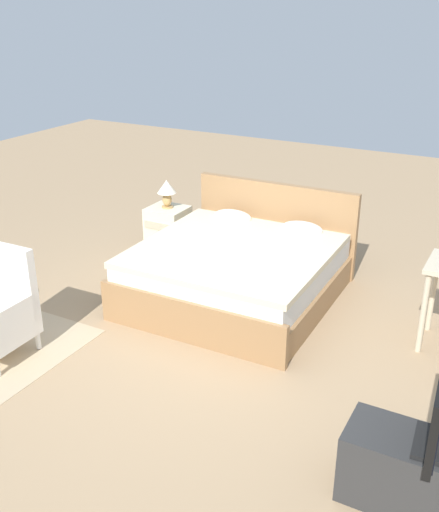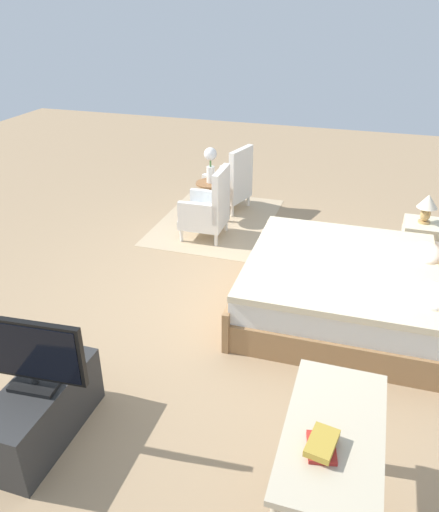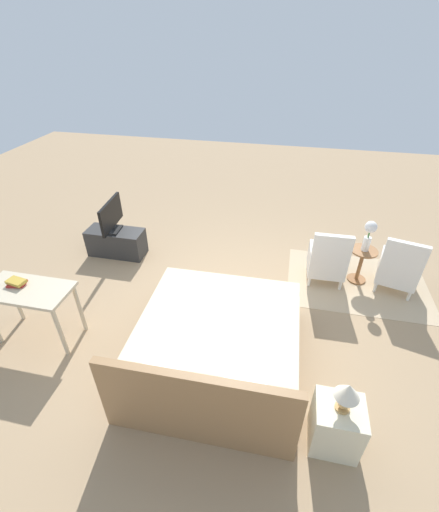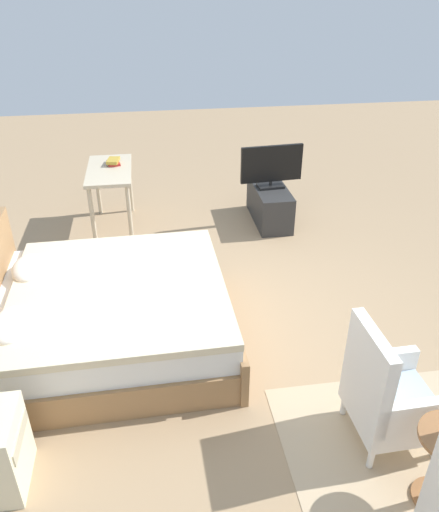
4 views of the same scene
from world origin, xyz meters
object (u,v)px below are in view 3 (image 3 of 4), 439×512
(armchair_by_window_left, at_px, (398,269))
(tv_stand, at_px, (117,242))
(tv_flatscreen, at_px, (111,216))
(flower_vase, at_px, (369,233))
(armchair_by_window_right, at_px, (327,261))
(table_lamp, at_px, (347,394))
(book_stack, at_px, (16,282))
(vanity_desk, at_px, (29,296))
(bed, at_px, (217,347))
(nightstand, at_px, (336,425))
(side_table, at_px, (361,261))

(armchair_by_window_left, relative_size, tv_stand, 0.96)
(tv_flatscreen, bearing_deg, tv_stand, -175.44)
(flower_vase, height_order, tv_stand, flower_vase)
(flower_vase, relative_size, tv_stand, 0.50)
(armchair_by_window_right, relative_size, table_lamp, 2.79)
(armchair_by_window_left, bearing_deg, table_lamp, 68.09)
(tv_flatscreen, height_order, book_stack, tv_flatscreen)
(book_stack, bearing_deg, flower_vase, -154.71)
(book_stack, bearing_deg, vanity_desk, 161.92)
(armchair_by_window_left, xyz_separation_m, vanity_desk, (4.59, 1.92, 0.27))
(bed, relative_size, flower_vase, 4.19)
(nightstand, bearing_deg, bed, -27.22)
(side_table, bearing_deg, armchair_by_window_left, 164.76)
(armchair_by_window_right, relative_size, tv_stand, 0.96)
(flower_vase, distance_m, nightstand, 2.80)
(nightstand, bearing_deg, armchair_by_window_right, -90.42)
(armchair_by_window_left, relative_size, vanity_desk, 0.88)
(bed, relative_size, tv_stand, 2.08)
(armchair_by_window_right, bearing_deg, flower_vase, -164.96)
(table_lamp, xyz_separation_m, vanity_desk, (3.56, -0.64, -0.11))
(bed, distance_m, tv_stand, 2.93)
(table_lamp, height_order, tv_stand, table_lamp)
(flower_vase, relative_size, tv_flatscreen, 0.61)
(flower_vase, relative_size, table_lamp, 1.45)
(nightstand, distance_m, book_stack, 3.81)
(tv_stand, distance_m, vanity_desk, 2.01)
(armchair_by_window_right, bearing_deg, tv_flatscreen, -0.81)
(tv_stand, bearing_deg, tv_flatscreen, 4.56)
(bed, bearing_deg, nightstand, 152.78)
(side_table, bearing_deg, vanity_desk, 26.66)
(nightstand, distance_m, tv_stand, 4.34)
(bed, relative_size, book_stack, 8.57)
(side_table, bearing_deg, book_stack, 25.29)
(side_table, bearing_deg, tv_stand, 1.26)
(bed, xyz_separation_m, table_lamp, (-1.28, 0.66, 0.47))
(table_lamp, xyz_separation_m, tv_flatscreen, (3.47, -2.60, -0.03))
(flower_vase, distance_m, vanity_desk, 4.58)
(armchair_by_window_left, distance_m, armchair_by_window_right, 1.01)
(armchair_by_window_left, distance_m, nightstand, 2.75)
(bed, distance_m, armchair_by_window_left, 2.98)
(flower_vase, xyz_separation_m, tv_flatscreen, (4.00, 0.09, -0.12))
(bed, relative_size, table_lamp, 6.06)
(nightstand, bearing_deg, side_table, -101.15)
(vanity_desk, bearing_deg, nightstand, 169.89)
(side_table, distance_m, nightstand, 2.74)
(bed, xyz_separation_m, side_table, (-1.81, -2.03, 0.05))
(nightstand, relative_size, vanity_desk, 0.53)
(flower_vase, bearing_deg, vanity_desk, 26.66)
(side_table, bearing_deg, bed, 48.35)
(table_lamp, bearing_deg, armchair_by_window_right, -90.42)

